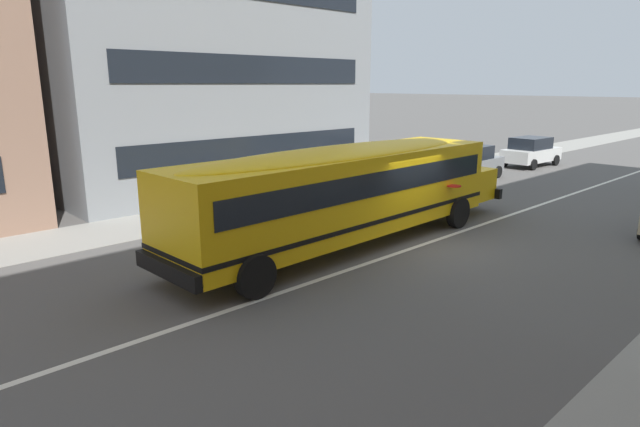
{
  "coord_description": "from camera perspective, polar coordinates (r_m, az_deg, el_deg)",
  "views": [
    {
      "loc": [
        -12.26,
        -8.68,
        4.55
      ],
      "look_at": [
        -3.36,
        0.76,
        1.37
      ],
      "focal_mm": 29.75,
      "sensor_mm": 36.0,
      "label": 1
    }
  ],
  "objects": [
    {
      "name": "apartment_block_far_centre",
      "position": [
        26.76,
        -14.31,
        17.86
      ],
      "size": [
        14.1,
        10.68,
        13.3
      ],
      "color": "gray",
      "rests_on": "ground_plane"
    },
    {
      "name": "sidewalk_far",
      "position": [
        20.94,
        -6.34,
        1.14
      ],
      "size": [
        120.0,
        3.0,
        0.01
      ],
      "primitive_type": "cube",
      "color": "gray",
      "rests_on": "ground_plane"
    },
    {
      "name": "parked_car_white_end_of_row",
      "position": [
        32.47,
        21.74,
        6.23
      ],
      "size": [
        3.97,
        2.01,
        1.64
      ],
      "rotation": [
        0.0,
        0.0,
        -0.04
      ],
      "color": "silver",
      "rests_on": "ground_plane"
    },
    {
      "name": "school_bus",
      "position": [
        15.11,
        3.19,
        2.88
      ],
      "size": [
        12.88,
        3.06,
        2.87
      ],
      "rotation": [
        0.0,
        0.0,
        0.03
      ],
      "color": "yellow",
      "rests_on": "ground_plane"
    },
    {
      "name": "lane_centreline",
      "position": [
        15.69,
        10.89,
        -3.34
      ],
      "size": [
        110.0,
        0.16,
        0.01
      ],
      "primitive_type": "cube",
      "color": "silver",
      "rests_on": "ground_plane"
    },
    {
      "name": "parked_car_grey_far_corner",
      "position": [
        26.99,
        15.77,
        5.35
      ],
      "size": [
        3.96,
        1.99,
        1.64
      ],
      "rotation": [
        0.0,
        0.0,
        0.03
      ],
      "color": "gray",
      "rests_on": "ground_plane"
    },
    {
      "name": "ground_plane",
      "position": [
        15.69,
        10.89,
        -3.35
      ],
      "size": [
        400.0,
        400.0,
        0.0
      ],
      "primitive_type": "plane",
      "color": "#54514F"
    }
  ]
}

